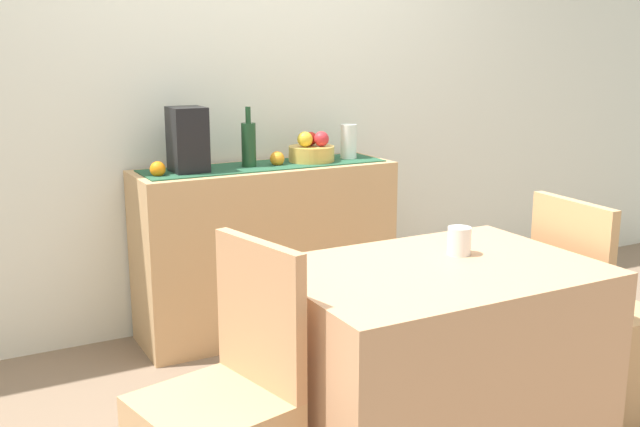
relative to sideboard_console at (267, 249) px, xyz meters
name	(u,v)px	position (x,y,z in m)	size (l,w,h in m)	color
ground_plane	(364,401)	(0.03, -0.92, -0.44)	(6.40, 6.40, 0.02)	#7E6652
room_wall_rear	(249,67)	(0.03, 0.26, 0.92)	(6.40, 0.06, 2.70)	silver
sideboard_console	(267,249)	(0.00, 0.00, 0.00)	(1.32, 0.42, 0.87)	tan
table_runner	(265,166)	(0.00, 0.00, 0.44)	(1.24, 0.32, 0.01)	#245237
fruit_bowl	(311,154)	(0.26, 0.00, 0.48)	(0.24, 0.24, 0.08)	gold
apple_left	(311,139)	(0.27, 0.03, 0.55)	(0.07, 0.07, 0.07)	red
apple_right	(321,139)	(0.30, -0.04, 0.56)	(0.08, 0.08, 0.08)	red
apple_center	(305,139)	(0.22, -0.01, 0.56)	(0.08, 0.08, 0.08)	gold
wine_bottle	(249,144)	(-0.09, 0.00, 0.55)	(0.07, 0.07, 0.30)	#1C3F22
coffee_maker	(188,140)	(-0.40, 0.00, 0.59)	(0.16, 0.18, 0.31)	black
ceramic_vase	(348,142)	(0.48, 0.00, 0.53)	(0.09, 0.09, 0.19)	silver
orange_loose_far	(277,159)	(0.06, -0.02, 0.47)	(0.07, 0.07, 0.07)	orange
orange_loose_near_bowl	(158,169)	(-0.56, -0.04, 0.47)	(0.07, 0.07, 0.07)	orange
dining_table	(434,369)	(-0.02, -1.46, -0.06)	(1.06, 0.73, 0.74)	tan
coffee_cup	(459,241)	(0.13, -1.38, 0.36)	(0.08, 0.08, 0.10)	silver
chair_by_corner	(594,353)	(0.77, -1.46, -0.17)	(0.42, 0.42, 0.90)	tan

